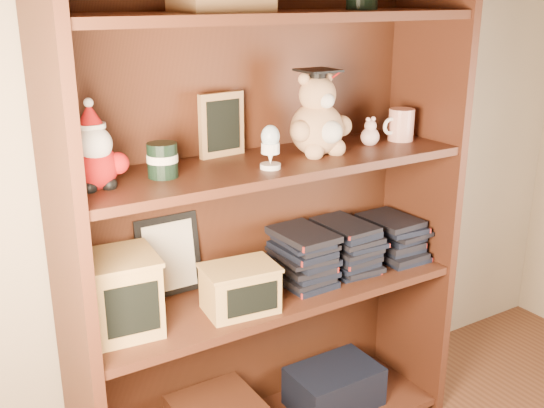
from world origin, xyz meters
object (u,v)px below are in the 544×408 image
Objects in this scene: grad_teddy_bear at (318,122)px; treats_box at (120,294)px; bookcase at (262,213)px; teacher_mug at (401,125)px.

grad_teddy_bear is 0.73m from treats_box.
bookcase is 6.39× the size of grad_teddy_bear.
bookcase is 14.08× the size of teacher_mug.
grad_teddy_bear reaches higher than teacher_mug.
grad_teddy_bear is at bearing -0.62° from treats_box.
bookcase is at bearing 174.00° from teacher_mug.
teacher_mug is 0.54× the size of treats_box.
grad_teddy_bear is (0.15, -0.06, 0.27)m from bookcase.
treats_box is at bearing -173.62° from bookcase.
bookcase is 0.48m from treats_box.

